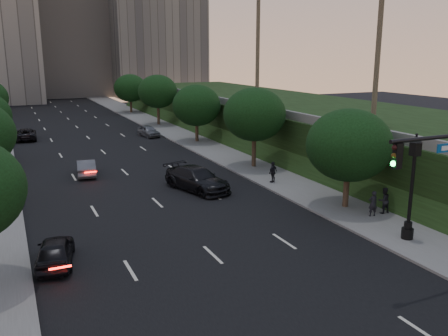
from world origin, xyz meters
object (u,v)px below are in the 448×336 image
sedan_far_left (26,134)px  sedan_far_right (149,131)px  sedan_near_left (55,251)px  street_lamp (411,192)px  pedestrian_a (373,204)px  pedestrian_b (384,200)px  pedestrian_c (273,172)px  sedan_near_right (197,179)px  sedan_mid_left (86,167)px

sedan_far_left → sedan_far_right: sedan_far_left is taller
sedan_near_left → sedan_far_left: same height
sedan_far_right → sedan_near_left: bearing=-122.6°
street_lamp → sedan_far_right: 36.57m
pedestrian_a → pedestrian_b: bearing=-160.1°
sedan_far_left → pedestrian_c: size_ratio=3.05×
sedan_near_right → pedestrian_a: pedestrian_a is taller
sedan_near_left → pedestrian_b: size_ratio=2.48×
street_lamp → sedan_far_left: (-16.31, 39.97, -1.97)m
street_lamp → pedestrian_c: size_ratio=3.61×
sedan_near_left → sedan_mid_left: 16.65m
sedan_near_right → pedestrian_a: size_ratio=3.69×
street_lamp → sedan_near_left: 17.44m
sedan_far_left → pedestrian_b: (18.06, -36.36, 0.27)m
sedan_near_left → pedestrian_a: (17.47, -1.20, 0.25)m
sedan_far_left → sedan_near_right: sedan_near_right is taller
sedan_far_left → street_lamp: bearing=114.9°
pedestrian_a → pedestrian_c: (-1.45, 8.92, 0.02)m
sedan_far_left → sedan_far_right: bearing=167.3°
sedan_near_left → pedestrian_c: bearing=-143.8°
sedan_near_left → pedestrian_b: pedestrian_b is taller
sedan_far_left → sedan_near_right: size_ratio=0.85×
sedan_near_right → pedestrian_a: 12.13m
street_lamp → sedan_near_right: 14.82m
sedan_near_left → sedan_far_left: 35.33m
sedan_far_left → sedan_far_right: 13.57m
pedestrian_c → sedan_mid_left: bearing=-60.0°
street_lamp → sedan_near_right: street_lamp is taller
street_lamp → sedan_mid_left: size_ratio=1.42×
sedan_far_right → sedan_near_right: bearing=-107.2°
sedan_near_left → sedan_near_right: sedan_near_right is taller
street_lamp → pedestrian_a: 3.94m
sedan_near_right → pedestrian_b: pedestrian_b is taller
sedan_far_right → pedestrian_c: pedestrian_c is taller
sedan_mid_left → sedan_far_right: size_ratio=1.03×
street_lamp → sedan_far_right: (-3.22, 36.37, -1.98)m
street_lamp → sedan_far_left: street_lamp is taller
street_lamp → pedestrian_a: size_ratio=3.69×
pedestrian_c → pedestrian_a: bearing=74.3°
pedestrian_c → street_lamp: bearing=68.1°
sedan_mid_left → sedan_near_right: 9.92m
sedan_near_left → sedan_near_right: 13.49m
sedan_far_right → pedestrian_a: 33.16m
sedan_far_left → pedestrian_c: (15.64, -27.60, 0.27)m
sedan_near_left → pedestrian_b: 18.47m
pedestrian_b → pedestrian_c: 9.09m
sedan_far_right → pedestrian_c: bearing=-93.5°
sedan_near_left → sedan_near_right: size_ratio=0.69×
street_lamp → pedestrian_a: (0.78, 3.45, -1.72)m
street_lamp → sedan_near_right: bearing=115.5°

